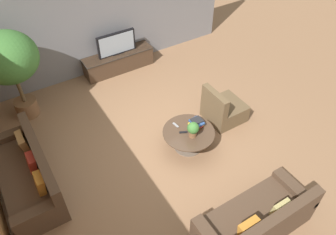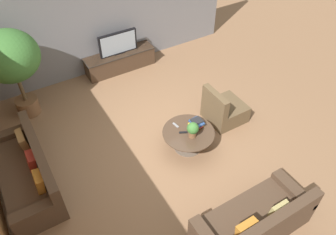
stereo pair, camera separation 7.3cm
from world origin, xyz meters
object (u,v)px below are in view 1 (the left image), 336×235
Objects in this scene: potted_plant_tabletop at (193,129)px; television at (116,44)px; coffee_table at (188,136)px; couch_by_wall at (28,175)px; media_console at (119,61)px; armchair_wicker at (223,110)px; couch_near_entry at (256,221)px; potted_palm_tall at (9,61)px.

television is at bearing 90.04° from potted_plant_tabletop.
potted_plant_tabletop is (0.00, -0.13, 0.32)m from coffee_table.
coffee_table is 0.48× the size of couch_by_wall.
media_console is 0.53m from television.
couch_by_wall is 2.52× the size of armchair_wicker.
couch_by_wall reaches higher than media_console.
television is 5.41m from couch_near_entry.
potted_plant_tabletop is at bearing -48.79° from potted_palm_tall.
potted_plant_tabletop is (-1.13, -0.43, 0.36)m from armchair_wicker.
couch_by_wall is at bearing 83.81° from armchair_wicker.
armchair_wicker is (1.13, -2.98, -0.51)m from television.
media_console is 2.84m from potted_palm_tall.
armchair_wicker is at bearing -69.22° from television.
television reaches higher than armchair_wicker.
potted_palm_tall reaches higher than coffee_table.
potted_plant_tabletop reaches higher than coffee_table.
couch_near_entry is 0.95× the size of potted_palm_tall.
potted_palm_tall is 3.94m from potted_plant_tabletop.
coffee_table is at bearing 76.08° from couch_by_wall.
armchair_wicker is 0.42× the size of potted_palm_tall.
potted_palm_tall is at bearing 56.01° from armchair_wicker.
television is at bearing -91.39° from couch_near_entry.
couch_near_entry is 2.25× the size of armchair_wicker.
coffee_table is 0.51× the size of potted_palm_tall.
armchair_wicker is at bearing 83.81° from couch_by_wall.
media_console is 3.43m from potted_plant_tabletop.
television is 0.50× the size of potted_palm_tall.
couch_by_wall is at bearing -102.87° from potted_palm_tall.
television reaches higher than coffee_table.
potted_palm_tall is (-3.67, 2.47, 1.17)m from armchair_wicker.
potted_palm_tall reaches higher than media_console.
media_console is at bearing 90.04° from potted_plant_tabletop.
television is at bearing -90.00° from media_console.
television is 0.47× the size of couch_by_wall.
potted_plant_tabletop is at bearing 110.70° from armchair_wicker.
coffee_table is at bearing -89.99° from television.
potted_plant_tabletop is (2.54, -2.90, -0.81)m from potted_palm_tall.
couch_by_wall is at bearing -139.82° from media_console.
coffee_table is 1.22× the size of armchair_wicker.
media_console is at bearing 20.77° from armchair_wicker.
couch_by_wall reaches higher than coffee_table.
media_console is 1.80× the size of coffee_table.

